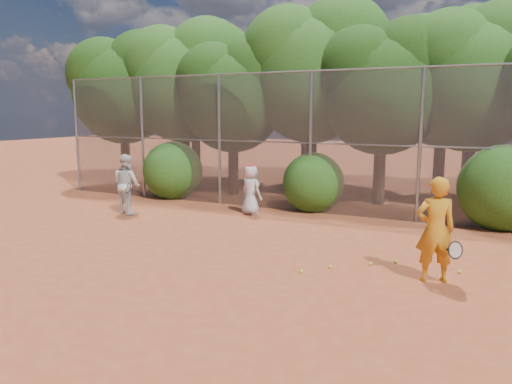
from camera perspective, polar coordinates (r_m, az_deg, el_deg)
The scene contains 23 objects.
ground at distance 8.88m, azimuth -1.37°, elevation -9.84°, with size 80.00×80.00×0.00m, color #A14424.
fence_back at distance 14.05m, azimuth 9.63°, elevation 5.65°, with size 20.05×0.09×4.03m.
tree_0 at distance 20.46m, azimuth -14.82°, elevation 11.84°, with size 4.38×3.81×6.00m.
tree_1 at distance 19.35m, azimuth -8.09°, elevation 12.90°, with size 4.64×4.03×6.35m.
tree_2 at distance 17.41m, azimuth -2.46°, elevation 11.49°, with size 3.99×3.47×5.47m.
tree_3 at distance 17.35m, azimuth 6.71°, elevation 14.13°, with size 4.89×4.26×6.70m.
tree_4 at distance 16.04m, azimuth 14.51°, elevation 12.02°, with size 4.19×3.64×5.73m.
tree_5 at distance 16.53m, azimuth 23.87°, elevation 12.45°, with size 4.51×3.92×6.17m.
tree_9 at distance 21.82m, azimuth -6.83°, elevation 12.96°, with size 4.83×4.20×6.62m.
tree_10 at distance 19.78m, azimuth 6.13°, elevation 14.21°, with size 5.15×4.48×7.06m.
tree_11 at distance 18.21m, azimuth 20.93°, elevation 12.63°, with size 4.64×4.03×6.35m.
bush_0 at distance 17.04m, azimuth -9.48°, elevation 2.71°, with size 2.00×2.00×2.00m, color #204D13.
bush_1 at distance 14.72m, azimuth 6.56°, elevation 1.37°, with size 1.80×1.80×1.80m, color #204D13.
bush_2 at distance 13.85m, azimuth 26.44°, elevation 0.80°, with size 2.20×2.20×2.20m, color #204D13.
player_yellow at distance 9.01m, azimuth 19.82°, elevation -4.09°, with size 0.88×0.67×1.82m.
player_teen at distance 14.05m, azimuth -0.57°, elevation 0.28°, with size 0.80×0.66×1.43m.
player_white at distance 14.60m, azimuth -14.54°, elevation 0.88°, with size 0.97×0.85×1.71m.
ball_0 at distance 9.82m, azimuth 12.95°, elevation -7.99°, with size 0.07×0.07×0.07m, color #C8E529.
ball_1 at distance 10.07m, azimuth 15.67°, elevation -7.67°, with size 0.07×0.07×0.07m, color #C8E529.
ball_2 at distance 9.17m, azimuth 5.20°, elevation -9.03°, with size 0.07×0.07×0.07m, color #C8E529.
ball_3 at distance 9.83m, azimuth 22.22°, elevation -8.43°, with size 0.07×0.07×0.07m, color #C8E529.
ball_4 at distance 9.50m, azimuth 8.46°, elevation -8.44°, with size 0.07×0.07×0.07m, color #C8E529.
ball_5 at distance 11.61m, azimuth 20.63°, elevation -5.67°, with size 0.07×0.07×0.07m, color #C8E529.
Camera 1 is at (3.90, -7.43, 2.91)m, focal length 35.00 mm.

